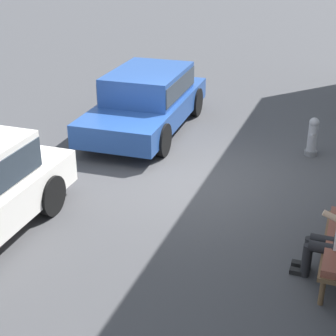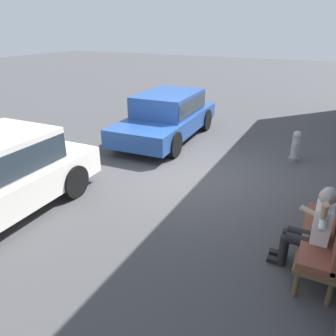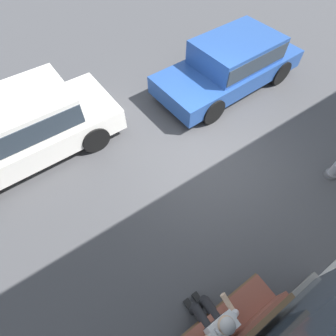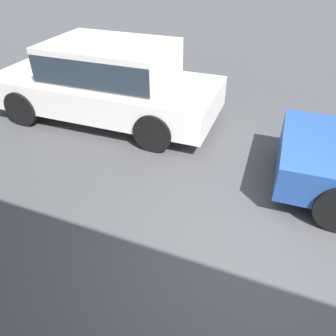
{
  "view_description": "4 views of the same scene",
  "coord_description": "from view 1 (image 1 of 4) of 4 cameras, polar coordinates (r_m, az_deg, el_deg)",
  "views": [
    {
      "loc": [
        8.23,
        2.6,
        4.23
      ],
      "look_at": [
        1.31,
        0.04,
        0.81
      ],
      "focal_mm": 55.0,
      "sensor_mm": 36.0,
      "label": 1
    },
    {
      "loc": [
        6.42,
        2.6,
        3.22
      ],
      "look_at": [
        1.5,
        0.12,
        0.8
      ],
      "focal_mm": 35.0,
      "sensor_mm": 36.0,
      "label": 2
    },
    {
      "loc": [
        2.93,
        2.6,
        4.93
      ],
      "look_at": [
        1.36,
        0.33,
        1.05
      ],
      "focal_mm": 28.0,
      "sensor_mm": 36.0,
      "label": 3
    },
    {
      "loc": [
        0.0,
        2.6,
        3.01
      ],
      "look_at": [
        1.03,
        0.03,
        1.04
      ],
      "focal_mm": 35.0,
      "sensor_mm": 36.0,
      "label": 4
    }
  ],
  "objects": [
    {
      "name": "fire_hydrant",
      "position": [
        10.91,
        15.72,
        3.31
      ],
      "size": [
        0.38,
        0.26,
        0.81
      ],
      "color": "slate",
      "rests_on": "ground_plane"
    },
    {
      "name": "person_on_phone",
      "position": [
        7.02,
        18.17,
        -6.85
      ],
      "size": [
        0.73,
        0.74,
        1.32
      ],
      "color": "black",
      "rests_on": "ground_plane"
    },
    {
      "name": "ground_plane",
      "position": [
        9.61,
        2.49,
        -1.27
      ],
      "size": [
        60.0,
        60.0,
        0.0
      ],
      "primitive_type": "plane",
      "color": "#424244"
    },
    {
      "name": "parked_car_near",
      "position": [
        11.87,
        -2.31,
        7.85
      ],
      "size": [
        4.38,
        2.0,
        1.37
      ],
      "color": "#23478E",
      "rests_on": "ground_plane"
    }
  ]
}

